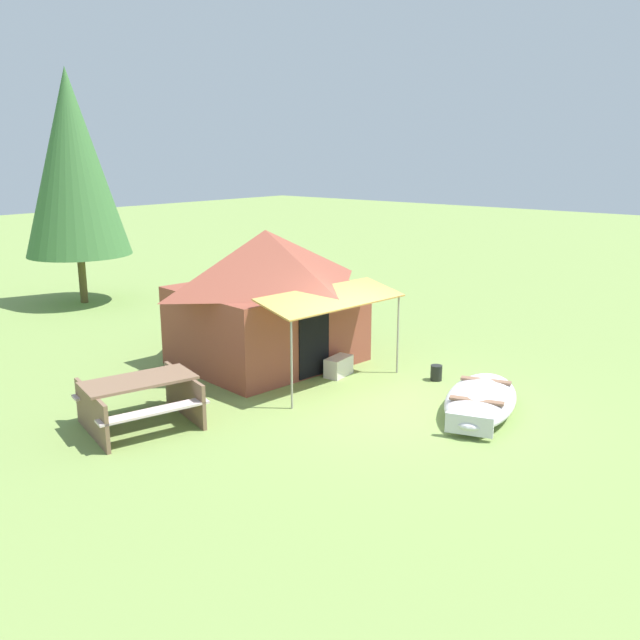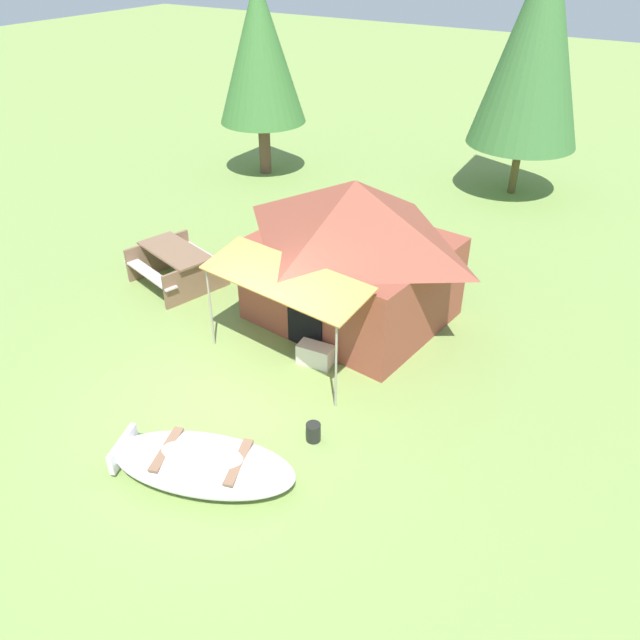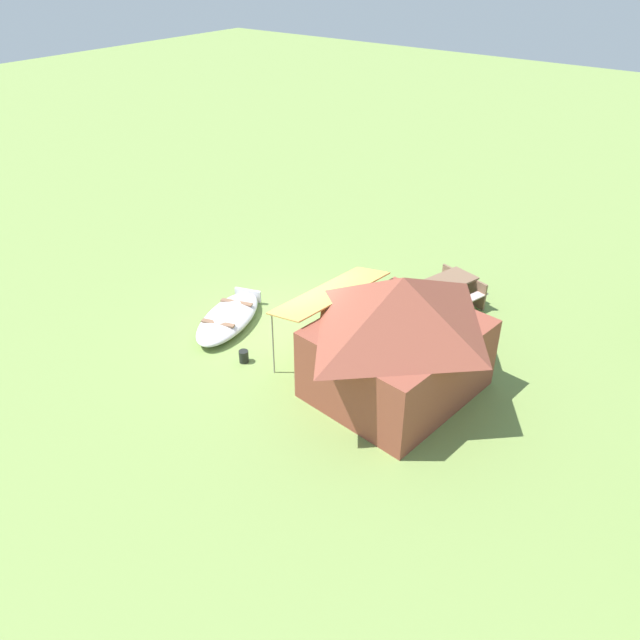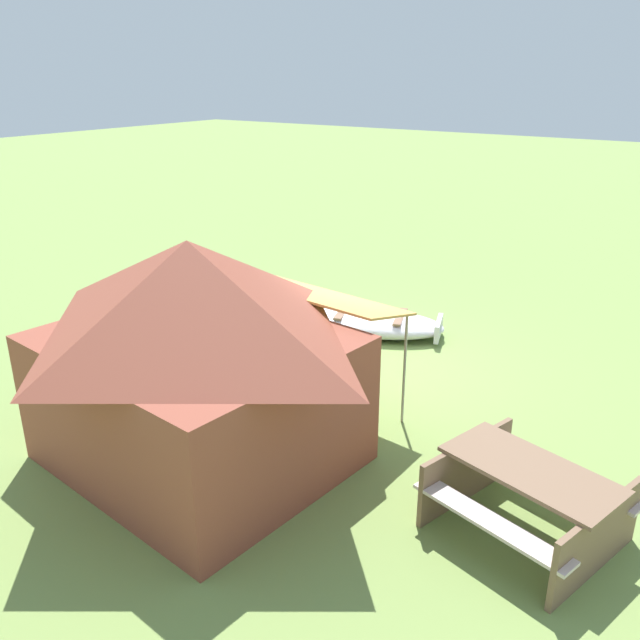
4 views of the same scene
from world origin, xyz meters
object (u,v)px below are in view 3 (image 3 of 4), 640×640
at_px(beached_rowboat, 228,318).
at_px(cooler_box, 325,360).
at_px(canvas_cabin_tent, 398,334).
at_px(picnic_table, 444,291).
at_px(fuel_can, 244,356).

bearing_deg(beached_rowboat, cooler_box, 91.16).
xyz_separation_m(canvas_cabin_tent, picnic_table, (-3.68, -0.81, -0.92)).
bearing_deg(picnic_table, fuel_can, -26.46).
relative_size(picnic_table, fuel_can, 7.00).
distance_m(beached_rowboat, canvas_cabin_tent, 4.78).
distance_m(beached_rowboat, fuel_can, 1.65).
height_order(beached_rowboat, canvas_cabin_tent, canvas_cabin_tent).
relative_size(cooler_box, fuel_can, 2.07).
bearing_deg(beached_rowboat, picnic_table, 136.27).
xyz_separation_m(beached_rowboat, picnic_table, (-3.99, 3.81, 0.27)).
distance_m(beached_rowboat, cooler_box, 2.96).
bearing_deg(canvas_cabin_tent, picnic_table, -167.58).
bearing_deg(cooler_box, beached_rowboat, -88.84).
distance_m(picnic_table, fuel_can, 5.48).
bearing_deg(picnic_table, canvas_cabin_tent, 12.42).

